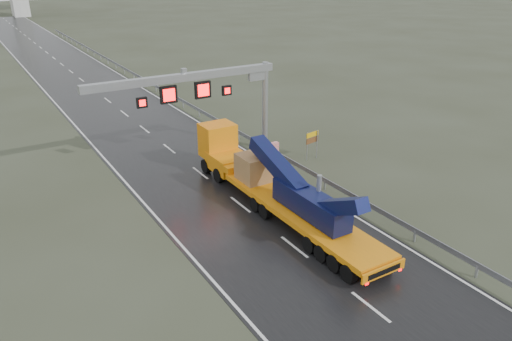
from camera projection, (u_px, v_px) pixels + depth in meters
ground at (342, 285)px, 24.31m from camera, size 400.00×400.00×0.00m
road at (108, 100)px, 55.73m from camera, size 11.00×200.00×0.02m
guardrail at (195, 108)px, 50.52m from camera, size 0.20×140.00×1.40m
sign_gantry at (211, 90)px, 37.25m from camera, size 14.90×1.20×7.42m
heavy_haul_truck at (265, 178)px, 31.95m from camera, size 2.80×18.23×4.28m
exit_sign_pair at (312, 140)px, 38.90m from camera, size 1.32×0.32×2.29m
striped_barrier at (274, 149)px, 39.87m from camera, size 0.71×0.41×1.16m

